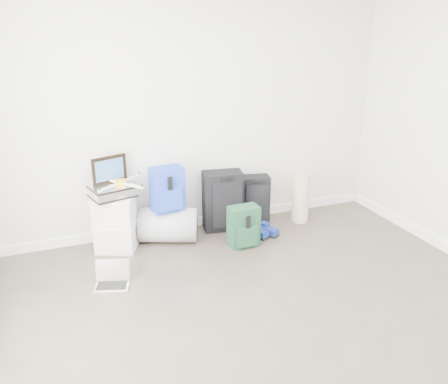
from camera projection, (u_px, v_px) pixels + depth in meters
name	position (u px, v px, depth m)	size (l,w,h in m)	color
ground	(302.00, 362.00, 3.36)	(5.00, 5.00, 0.00)	#3B352B
room_envelope	(317.00, 122.00, 2.77)	(4.52, 5.02, 2.71)	silver
boxes_stack	(115.00, 223.00, 4.89)	(0.51, 0.47, 0.59)	silver
briefcase	(113.00, 191.00, 4.76)	(0.42, 0.31, 0.12)	#B2B2B7
painting	(109.00, 169.00, 4.78)	(0.36, 0.14, 0.28)	black
drone	(120.00, 183.00, 4.74)	(0.49, 0.49, 0.05)	gold
duffel_bag	(168.00, 225.00, 5.11)	(0.38, 0.38, 0.61)	gray
blue_backpack	(168.00, 190.00, 4.93)	(0.36, 0.28, 0.47)	#1B22B3
large_suitcase	(223.00, 201.00, 5.35)	(0.47, 0.34, 0.68)	black
green_backpack	(244.00, 227.00, 4.99)	(0.32, 0.24, 0.44)	#143824
carry_on	(253.00, 200.00, 5.53)	(0.40, 0.31, 0.57)	black
shoes	(263.00, 232.00, 5.28)	(0.31, 0.28, 0.09)	black
rolled_rug	(301.00, 197.00, 5.57)	(0.20, 0.20, 0.60)	tan
laptop	(112.00, 279.00, 4.31)	(0.36, 0.30, 0.22)	#B8B8BD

